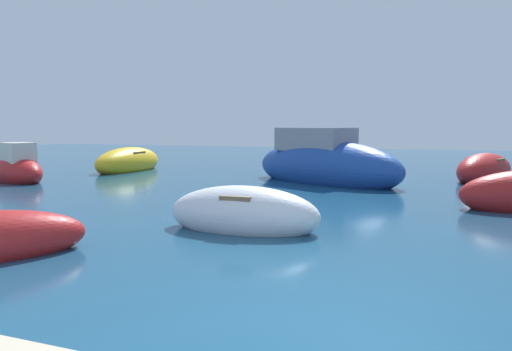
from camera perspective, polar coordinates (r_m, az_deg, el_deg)
ground at (r=4.99m, az=6.39°, el=-17.92°), size 80.00×80.00×0.00m
moored_boat_2 at (r=17.27m, az=8.29°, el=1.36°), size 6.59×4.76×2.42m
moored_boat_3 at (r=19.64m, az=25.94°, el=0.54°), size 2.88×4.05×1.34m
moored_boat_4 at (r=22.40m, az=-15.16°, el=1.57°), size 1.76×4.64×1.40m
moored_boat_6 at (r=9.24m, az=-1.53°, el=-4.68°), size 3.10×1.35×1.12m
moored_boat_9 at (r=19.52m, az=-27.07°, el=0.62°), size 3.58×2.45×1.71m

